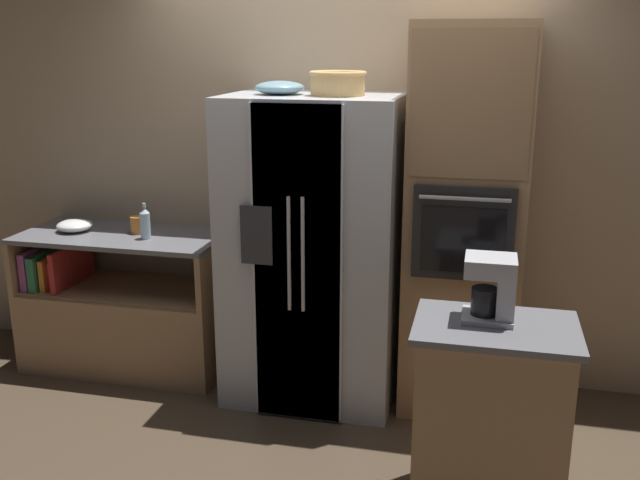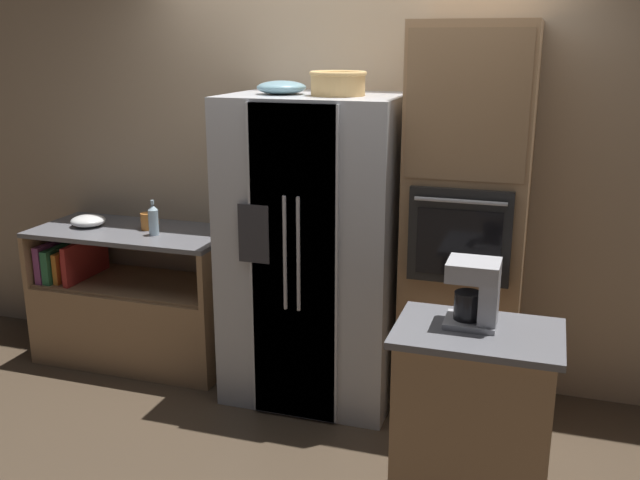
# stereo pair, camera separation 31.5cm
# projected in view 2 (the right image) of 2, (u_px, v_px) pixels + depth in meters

# --- Properties ---
(ground_plane) EXTENTS (20.00, 20.00, 0.00)m
(ground_plane) POSITION_uv_depth(u_px,v_px,m) (330.00, 397.00, 4.30)
(ground_plane) COLOR #4C3D2D
(wall_back) EXTENTS (12.00, 0.06, 2.80)m
(wall_back) POSITION_uv_depth(u_px,v_px,m) (354.00, 154.00, 4.37)
(wall_back) COLOR tan
(wall_back) RESTS_ON ground_plane
(counter_left) EXTENTS (1.30, 0.62, 0.90)m
(counter_left) POSITION_uv_depth(u_px,v_px,m) (136.00, 311.00, 4.76)
(counter_left) COLOR #A87F56
(counter_left) RESTS_ON ground_plane
(refrigerator) EXTENTS (0.98, 0.80, 1.79)m
(refrigerator) POSITION_uv_depth(u_px,v_px,m) (315.00, 250.00, 4.16)
(refrigerator) COLOR silver
(refrigerator) RESTS_ON ground_plane
(wall_oven) EXTENTS (0.63, 0.69, 2.17)m
(wall_oven) POSITION_uv_depth(u_px,v_px,m) (467.00, 226.00, 3.92)
(wall_oven) COLOR #A87F56
(wall_oven) RESTS_ON ground_plane
(island_counter) EXTENTS (0.70, 0.50, 0.91)m
(island_counter) POSITION_uv_depth(u_px,v_px,m) (472.00, 426.00, 3.10)
(island_counter) COLOR #A87F56
(island_counter) RESTS_ON ground_plane
(wicker_basket) EXTENTS (0.31, 0.31, 0.13)m
(wicker_basket) POSITION_uv_depth(u_px,v_px,m) (338.00, 82.00, 3.81)
(wicker_basket) COLOR tan
(wicker_basket) RESTS_ON refrigerator
(fruit_bowl) EXTENTS (0.27, 0.27, 0.07)m
(fruit_bowl) POSITION_uv_depth(u_px,v_px,m) (281.00, 87.00, 3.92)
(fruit_bowl) COLOR #668C99
(fruit_bowl) RESTS_ON refrigerator
(bottle_tall) EXTENTS (0.06, 0.06, 0.22)m
(bottle_tall) POSITION_uv_depth(u_px,v_px,m) (153.00, 220.00, 4.45)
(bottle_tall) COLOR silver
(bottle_tall) RESTS_ON counter_left
(mug) EXTENTS (0.13, 0.09, 0.11)m
(mug) POSITION_uv_depth(u_px,v_px,m) (148.00, 221.00, 4.59)
(mug) COLOR orange
(mug) RESTS_ON counter_left
(mixing_bowl) EXTENTS (0.22, 0.22, 0.07)m
(mixing_bowl) POSITION_uv_depth(u_px,v_px,m) (88.00, 221.00, 4.68)
(mixing_bowl) COLOR white
(mixing_bowl) RESTS_ON counter_left
(coffee_maker) EXTENTS (0.22, 0.19, 0.28)m
(coffee_maker) POSITION_uv_depth(u_px,v_px,m) (478.00, 291.00, 2.99)
(coffee_maker) COLOR #B2B2B7
(coffee_maker) RESTS_ON island_counter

